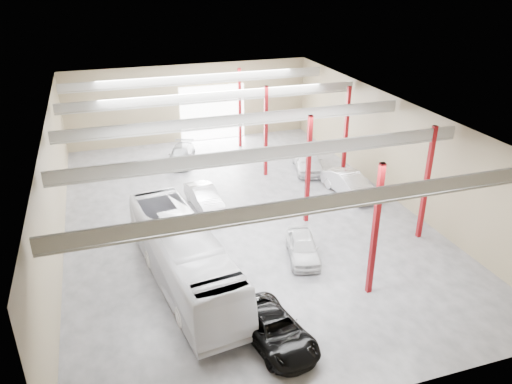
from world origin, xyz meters
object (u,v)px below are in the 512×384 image
car_row_b (204,197)px  car_right_far (308,160)px  car_right_near (349,184)px  car_row_a (303,247)px  car_row_c (181,155)px  coach_bus (183,256)px  black_sedan (274,330)px

car_row_b → car_right_far: (9.31, 4.00, 0.13)m
car_row_b → car_right_near: size_ratio=0.90×
car_row_a → car_row_c: (-3.86, 16.59, -0.02)m
car_right_near → car_right_far: (-0.99, 5.20, 0.05)m
coach_bus → car_row_c: bearing=72.7°
car_row_a → car_right_near: size_ratio=0.82×
car_row_c → car_row_a: bearing=-57.2°
car_row_a → car_right_near: car_right_near is taller
black_sedan → car_row_b: car_row_b is taller
car_row_b → car_right_near: (10.30, -1.20, 0.08)m
black_sedan → car_row_a: bearing=46.3°
coach_bus → car_right_near: (13.20, 7.13, -0.84)m
car_row_c → car_right_near: bearing=-24.1°
coach_bus → car_row_a: bearing=-4.1°
car_row_b → car_row_c: size_ratio=0.96×
car_row_a → car_right_near: bearing=60.4°
car_row_b → car_row_c: bearing=83.0°
black_sedan → coach_bus: bearing=106.6°
coach_bus → car_row_a: coach_bus is taller
car_row_a → car_right_far: size_ratio=0.80×
black_sedan → car_row_b: 13.90m
car_row_a → car_row_b: 8.80m
black_sedan → car_right_far: bearing=51.6°
car_right_far → car_row_c: bearing=168.1°
car_row_b → coach_bus: bearing=-116.2°
car_right_near → coach_bus: bearing=-160.2°
black_sedan → car_right_near: size_ratio=1.00×
coach_bus → car_row_c: coach_bus is taller
black_sedan → car_right_near: (10.30, 12.70, 0.13)m
coach_bus → black_sedan: size_ratio=2.42×
car_row_a → car_row_b: car_row_b is taller
coach_bus → car_right_far: size_ratio=2.35×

